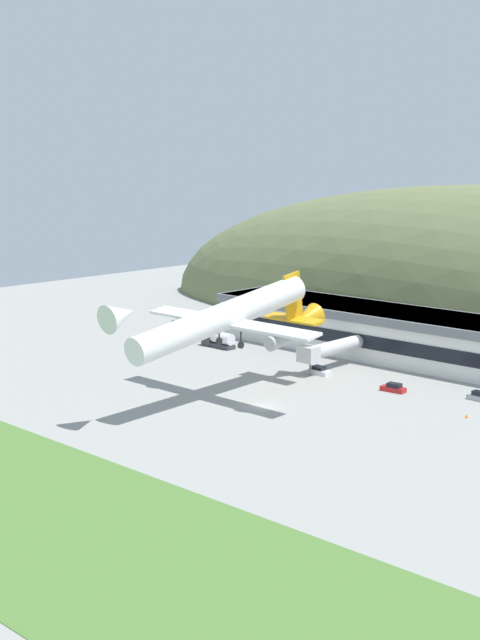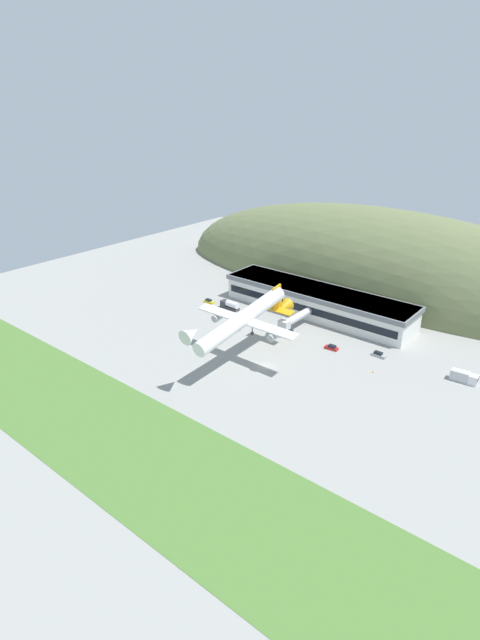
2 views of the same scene
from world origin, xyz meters
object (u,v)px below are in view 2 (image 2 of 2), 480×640
Objects in this scene: service_car_0 at (332,348)px; service_car_1 at (379,355)px; service_car_2 at (209,301)px; traffic_cone_0 at (373,372)px; service_car_3 at (290,332)px; fuel_truck at (230,305)px; cargo_airplane at (244,319)px; terminal_building at (317,300)px; jetway_0 at (294,319)px; box_truck at (464,377)px.

service_car_1 is (13.52, 4.92, 0.02)m from service_car_0.
traffic_cone_0 is at bearing -7.31° from service_car_2.
traffic_cone_0 is (33.01, -6.04, -0.35)m from service_car_3.
fuel_truck reaches higher than service_car_0.
service_car_0 is 1.01× the size of service_car_3.
cargo_airplane reaches higher than traffic_cone_0.
service_car_3 reaches higher than service_car_2.
service_car_1 is at bearing 0.16° from fuel_truck.
terminal_building is at bearing 96.40° from service_car_3.
service_car_0 reaches higher than service_car_2.
service_car_2 is at bearing -154.91° from terminal_building.
cargo_airplane reaches higher than service_car_3.
service_car_3 is 7.44× the size of traffic_cone_0.
service_car_1 is 10.52m from traffic_cone_0.
jetway_0 is (1.49, -17.05, -1.30)m from terminal_building.
fuel_truck is at bearing 179.71° from jetway_0.
service_car_0 is 0.95× the size of service_car_1.
service_car_2 is (-38.84, -0.44, -3.39)m from jetway_0.
service_car_1 is at bearing 42.53° from cargo_airplane.
jetway_0 reaches higher than box_truck.
service_car_1 is 69.66m from service_car_2.
jetway_0 reaches higher than service_car_2.
service_car_1 reaches higher than service_car_3.
traffic_cone_0 is (-21.62, -11.28, -1.21)m from box_truck.
cargo_airplane is at bearing -89.11° from jetway_0.
jetway_0 is 3.83× the size of service_car_3.
cargo_airplane is 6.04× the size of fuel_truck.
traffic_cone_0 is (16.55, -5.15, -0.33)m from service_car_0.
service_car_3 is at bearing -7.46° from fuel_truck.
box_truck is at bearing 27.86° from cargo_airplane.
traffic_cone_0 is at bearing -10.37° from service_car_3.
jetway_0 is at bearing 165.09° from service_car_0.
fuel_truck is 63.28m from traffic_cone_0.
service_car_0 is (17.30, -4.61, -3.38)m from jetway_0.
service_car_2 is at bearing -176.74° from fuel_truck.
cargo_airplane is 82.03× the size of traffic_cone_0.
service_car_0 is at bearing -160.01° from service_car_1.
box_truck is at bearing 0.94° from fuel_truck.
service_car_0 is 14.39m from service_car_1.
service_car_1 reaches higher than service_car_2.
service_car_0 is at bearing -3.09° from service_car_3.
jetway_0 is at bearing -178.43° from box_truck.
service_car_0 is 46.20m from fuel_truck.
jetway_0 is 3.80× the size of service_car_0.
service_car_0 is (16.87, 22.96, -12.96)m from cargo_airplane.
terminal_building is 9.18× the size of fuel_truck.
terminal_building is 59.16m from box_truck.
box_truck is at bearing 1.19° from service_car_2.
service_car_0 is at bearing -4.25° from service_car_2.
terminal_building is 124.70× the size of traffic_cone_0.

